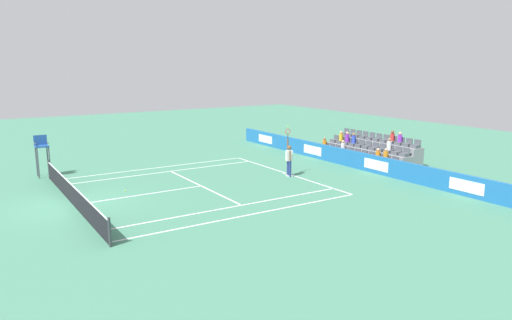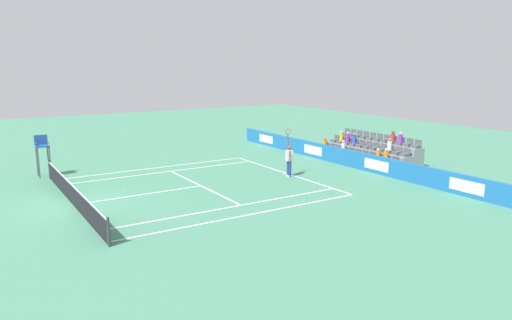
{
  "view_description": "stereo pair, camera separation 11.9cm",
  "coord_description": "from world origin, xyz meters",
  "px_view_note": "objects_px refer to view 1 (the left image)",
  "views": [
    {
      "loc": [
        -21.8,
        4.1,
        6.24
      ],
      "look_at": [
        -0.35,
        -9.58,
        1.1
      ],
      "focal_mm": 33.29,
      "sensor_mm": 36.0,
      "label": 1
    },
    {
      "loc": [
        -21.86,
        4.0,
        6.24
      ],
      "look_at": [
        -0.35,
        -9.58,
        1.1
      ],
      "focal_mm": 33.29,
      "sensor_mm": 36.0,
      "label": 2
    }
  ],
  "objects_px": {
    "umpire_chair": "(42,150)",
    "loose_tennis_ball": "(125,191)",
    "tennis_net": "(72,195)",
    "tennis_player": "(289,159)"
  },
  "relations": [
    {
      "from": "umpire_chair",
      "to": "loose_tennis_ball",
      "type": "height_order",
      "value": "umpire_chair"
    },
    {
      "from": "tennis_net",
      "to": "tennis_player",
      "type": "xyz_separation_m",
      "value": [
        -0.69,
        -11.58,
        0.5
      ]
    },
    {
      "from": "tennis_player",
      "to": "umpire_chair",
      "type": "xyz_separation_m",
      "value": [
        7.45,
        11.75,
        0.53
      ]
    },
    {
      "from": "tennis_net",
      "to": "tennis_player",
      "type": "height_order",
      "value": "tennis_player"
    },
    {
      "from": "tennis_net",
      "to": "loose_tennis_ball",
      "type": "xyz_separation_m",
      "value": [
        1.11,
        -2.72,
        -0.46
      ]
    },
    {
      "from": "umpire_chair",
      "to": "loose_tennis_ball",
      "type": "relative_size",
      "value": 34.41
    },
    {
      "from": "tennis_player",
      "to": "loose_tennis_ball",
      "type": "relative_size",
      "value": 41.97
    },
    {
      "from": "tennis_net",
      "to": "tennis_player",
      "type": "bearing_deg",
      "value": -93.4
    },
    {
      "from": "tennis_net",
      "to": "loose_tennis_ball",
      "type": "height_order",
      "value": "tennis_net"
    },
    {
      "from": "tennis_net",
      "to": "umpire_chair",
      "type": "xyz_separation_m",
      "value": [
        6.76,
        0.17,
        1.03
      ]
    }
  ]
}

